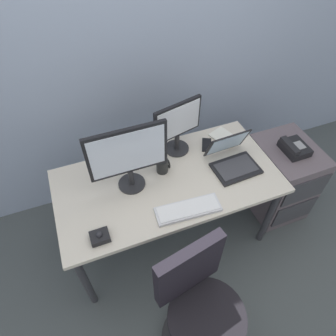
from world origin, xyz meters
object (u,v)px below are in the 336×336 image
object	(u,v)px
laptop	(233,159)
monitor_side	(178,125)
monitor_main	(128,155)
paper_notepad	(224,138)
cell_phone	(207,145)
file_cabinet	(280,178)
office_chair	(200,311)
coffee_mug	(163,165)
keyboard	(188,209)
desk_phone	(294,148)
trackball_mouse	(100,237)

from	to	relation	value
laptop	monitor_side	bearing A→B (deg)	137.32
monitor_main	paper_notepad	bearing A→B (deg)	13.14
monitor_main	cell_phone	xyz separation A→B (m)	(0.63, 0.16, -0.28)
file_cabinet	office_chair	size ratio (longest dim) A/B	0.72
coffee_mug	paper_notepad	world-z (taller)	coffee_mug
file_cabinet	coffee_mug	xyz separation A→B (m)	(-1.00, 0.13, 0.42)
keyboard	monitor_main	bearing A→B (deg)	129.16
file_cabinet	keyboard	size ratio (longest dim) A/B	1.62
file_cabinet	paper_notepad	bearing A→B (deg)	147.78
desk_phone	trackball_mouse	distance (m)	1.52
file_cabinet	laptop	size ratio (longest dim) A/B	2.10
monitor_side	coffee_mug	xyz separation A→B (m)	(-0.17, -0.16, -0.18)
coffee_mug	cell_phone	xyz separation A→B (m)	(0.40, 0.12, -0.05)
keyboard	coffee_mug	distance (m)	0.37
desk_phone	monitor_main	world-z (taller)	monitor_main
office_chair	coffee_mug	bearing A→B (deg)	83.56
monitor_main	laptop	xyz separation A→B (m)	(0.71, -0.08, -0.23)
monitor_main	monitor_side	bearing A→B (deg)	26.75
keyboard	trackball_mouse	size ratio (longest dim) A/B	3.81
desk_phone	monitor_side	bearing A→B (deg)	159.12
office_chair	keyboard	xyz separation A→B (m)	(0.13, 0.50, 0.29)
file_cabinet	laptop	world-z (taller)	laptop
file_cabinet	office_chair	bearing A→B (deg)	-146.06
coffee_mug	monitor_main	bearing A→B (deg)	-169.89
office_chair	keyboard	distance (m)	0.59
file_cabinet	cell_phone	bearing A→B (deg)	157.35
file_cabinet	keyboard	bearing A→B (deg)	-166.13
office_chair	monitor_main	bearing A→B (deg)	99.43
keyboard	paper_notepad	distance (m)	0.74
laptop	coffee_mug	bearing A→B (deg)	166.20
laptop	trackball_mouse	bearing A→B (deg)	-166.07
file_cabinet	trackball_mouse	bearing A→B (deg)	-171.20
office_chair	coffee_mug	size ratio (longest dim) A/B	8.92
keyboard	trackball_mouse	world-z (taller)	trackball_mouse
office_chair	monitor_main	xyz separation A→B (m)	(-0.14, 0.82, 0.55)
keyboard	paper_notepad	size ratio (longest dim) A/B	2.01
coffee_mug	paper_notepad	size ratio (longest dim) A/B	0.51
office_chair	laptop	distance (m)	1.00
monitor_main	trackball_mouse	distance (m)	0.50
paper_notepad	monitor_main	bearing A→B (deg)	-166.86
office_chair	keyboard	bearing A→B (deg)	75.45
keyboard	coffee_mug	world-z (taller)	coffee_mug
trackball_mouse	paper_notepad	xyz separation A→B (m)	(1.08, 0.51, -0.02)
office_chair	laptop	bearing A→B (deg)	52.44
monitor_main	paper_notepad	size ratio (longest dim) A/B	2.40
laptop	cell_phone	world-z (taller)	laptop
paper_notepad	coffee_mug	bearing A→B (deg)	-165.61
monitor_side	office_chair	bearing A→B (deg)	-104.74
laptop	coffee_mug	xyz separation A→B (m)	(-0.48, 0.12, 0.00)
desk_phone	trackball_mouse	xyz separation A→B (m)	(-1.51, -0.22, 0.01)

